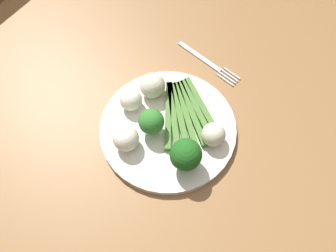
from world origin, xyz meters
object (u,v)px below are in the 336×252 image
object	(u,v)px
asparagus_bundle	(185,113)
cauliflower_mid	(126,139)
cauliflower_left	(152,86)
fork	(208,63)
plate	(168,129)
cauliflower_back	(213,135)
broccoli_near_center	(186,155)
chair	(11,28)
dining_table	(159,156)
cauliflower_near_fork	(131,100)
broccoli_front	(151,122)

from	to	relation	value
asparagus_bundle	cauliflower_mid	distance (m)	0.13
cauliflower_left	fork	xyz separation A→B (m)	(-0.13, 0.07, -0.04)
plate	asparagus_bundle	world-z (taller)	asparagus_bundle
plate	cauliflower_back	size ratio (longest dim) A/B	5.84
fork	broccoli_near_center	bearing A→B (deg)	-61.18
asparagus_bundle	cauliflower_mid	bearing A→B (deg)	-73.93
chair	cauliflower_back	size ratio (longest dim) A/B	18.55
dining_table	chair	xyz separation A→B (m)	(-0.23, -0.65, -0.14)
cauliflower_near_fork	cauliflower_left	bearing A→B (deg)	153.51
plate	cauliflower_left	distance (m)	0.09
chair	asparagus_bundle	distance (m)	0.75
broccoli_near_center	cauliflower_mid	xyz separation A→B (m)	(0.01, -0.12, -0.02)
cauliflower_back	cauliflower_left	bearing A→B (deg)	-105.71
dining_table	plate	distance (m)	0.11
chair	cauliflower_near_fork	distance (m)	0.67
plate	cauliflower_mid	bearing A→B (deg)	-37.53
cauliflower_back	dining_table	bearing A→B (deg)	-70.69
asparagus_bundle	broccoli_near_center	size ratio (longest dim) A/B	2.34
fork	broccoli_front	bearing A→B (deg)	-82.65
asparagus_bundle	cauliflower_back	xyz separation A→B (m)	(0.03, 0.07, 0.02)
fork	chair	bearing A→B (deg)	-166.53
cauliflower_left	fork	world-z (taller)	cauliflower_left
broccoli_front	dining_table	bearing A→B (deg)	93.23
asparagus_bundle	plate	bearing A→B (deg)	-64.40
cauliflower_left	cauliflower_near_fork	world-z (taller)	cauliflower_left
broccoli_front	cauliflower_back	world-z (taller)	broccoli_front
asparagus_bundle	cauliflower_back	world-z (taller)	cauliflower_back
broccoli_front	chair	bearing A→B (deg)	-109.61
asparagus_bundle	cauliflower_back	size ratio (longest dim) A/B	3.65
asparagus_bundle	cauliflower_back	distance (m)	0.08
cauliflower_back	cauliflower_near_fork	bearing A→B (deg)	-88.69
dining_table	broccoli_near_center	bearing A→B (deg)	65.53
broccoli_near_center	cauliflower_near_fork	xyz separation A→B (m)	(-0.07, -0.15, -0.02)
broccoli_front	cauliflower_left	size ratio (longest dim) A/B	1.17
broccoli_front	broccoli_near_center	xyz separation A→B (m)	(0.03, 0.09, 0.01)
cauliflower_mid	cauliflower_back	world-z (taller)	cauliflower_mid
fork	cauliflower_mid	bearing A→B (deg)	-87.39
plate	broccoli_front	world-z (taller)	broccoli_front
dining_table	plate	size ratio (longest dim) A/B	4.33
plate	cauliflower_mid	world-z (taller)	cauliflower_mid
cauliflower_mid	cauliflower_near_fork	distance (m)	0.09
cauliflower_mid	broccoli_front	bearing A→B (deg)	149.38
cauliflower_mid	fork	distance (m)	0.27
broccoli_near_center	cauliflower_mid	bearing A→B (deg)	-82.93
chair	fork	bearing A→B (deg)	97.58
dining_table	cauliflower_left	bearing A→B (deg)	-145.41
broccoli_front	broccoli_near_center	distance (m)	0.10
cauliflower_left	cauliflower_back	xyz separation A→B (m)	(0.04, 0.16, -0.00)
cauliflower_mid	fork	bearing A→B (deg)	167.89
broccoli_near_center	cauliflower_back	distance (m)	0.08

